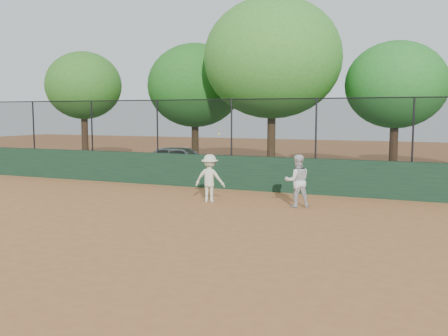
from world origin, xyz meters
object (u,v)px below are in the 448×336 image
at_px(player_main, 210,178).
at_px(tree_2, 272,58).
at_px(tree_0, 83,86).
at_px(player_second, 297,181).
at_px(tree_3, 396,85).
at_px(tree_1, 195,86).
at_px(parked_car, 182,161).

xyz_separation_m(player_main, tree_2, (-0.39, 7.49, 4.35)).
xyz_separation_m(player_main, tree_0, (-10.91, 7.98, 3.40)).
distance_m(player_second, tree_3, 9.00).
bearing_deg(tree_1, tree_3, -4.00).
relative_size(parked_car, tree_3, 0.68).
distance_m(player_main, tree_1, 10.85).
xyz_separation_m(player_main, tree_3, (4.71, 8.41, 3.13)).
bearing_deg(parked_car, player_second, -137.53).
height_order(tree_1, tree_2, tree_2).
xyz_separation_m(tree_0, tree_1, (6.00, 1.10, -0.06)).
bearing_deg(tree_3, parked_car, -160.08).
relative_size(player_main, tree_0, 0.36).
distance_m(tree_0, tree_2, 10.58).
height_order(tree_1, tree_3, tree_1).
height_order(player_second, tree_1, tree_1).
distance_m(player_second, tree_2, 9.00).
relative_size(tree_0, tree_3, 1.04).
xyz_separation_m(player_main, tree_1, (-4.91, 9.08, 3.34)).
height_order(tree_2, tree_3, tree_2).
distance_m(tree_1, tree_2, 4.90).
relative_size(player_second, player_main, 0.72).
relative_size(player_second, tree_1, 0.25).
bearing_deg(tree_2, parked_car, -147.37).
bearing_deg(parked_car, tree_3, -78.88).
bearing_deg(tree_3, tree_1, 176.00).
xyz_separation_m(player_second, tree_3, (2.04, 8.20, 3.10)).
bearing_deg(tree_0, player_main, -36.18).
relative_size(player_main, tree_1, 0.34).
distance_m(player_main, tree_0, 13.94).
distance_m(tree_2, tree_3, 5.32).
relative_size(tree_0, tree_1, 0.96).
relative_size(tree_1, tree_3, 1.08).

